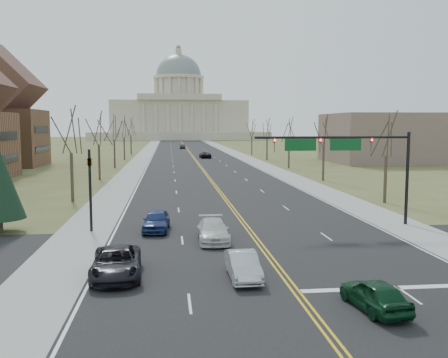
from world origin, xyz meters
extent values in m
plane|color=#4C5128|center=(0.00, 0.00, 0.00)|extent=(600.00, 600.00, 0.00)
cube|color=black|center=(0.00, 110.00, 0.01)|extent=(20.00, 380.00, 0.01)
cube|color=black|center=(0.00, 6.00, 0.01)|extent=(120.00, 14.00, 0.01)
cube|color=gray|center=(-12.00, 110.00, 0.01)|extent=(4.00, 380.00, 0.03)
cube|color=gray|center=(12.00, 110.00, 0.01)|extent=(4.00, 380.00, 0.03)
cube|color=gold|center=(0.00, 110.00, 0.01)|extent=(0.42, 380.00, 0.01)
cube|color=silver|center=(-9.80, 110.00, 0.01)|extent=(0.15, 380.00, 0.01)
cube|color=silver|center=(9.80, 110.00, 0.01)|extent=(0.15, 380.00, 0.01)
cube|color=silver|center=(5.00, -1.00, 0.01)|extent=(9.50, 0.50, 0.01)
cube|color=#BCB69D|center=(0.00, 250.00, 2.00)|extent=(90.00, 60.00, 4.00)
cube|color=#BCB69D|center=(0.00, 250.00, 12.00)|extent=(70.00, 40.00, 16.00)
cube|color=#BCB69D|center=(0.00, 229.50, 21.50)|extent=(42.00, 3.00, 3.00)
cylinder|color=#BCB69D|center=(0.00, 250.00, 26.00)|extent=(24.00, 24.00, 12.00)
cylinder|color=#BCB69D|center=(0.00, 250.00, 32.80)|extent=(27.00, 27.00, 1.60)
ellipsoid|color=slate|center=(0.00, 250.00, 33.60)|extent=(24.00, 24.00, 22.80)
cylinder|color=#BCB69D|center=(0.00, 250.00, 46.50)|extent=(3.20, 3.20, 3.00)
sphere|color=slate|center=(0.00, 250.00, 48.80)|extent=(2.40, 2.40, 2.40)
cylinder|color=black|center=(12.50, 13.50, 3.60)|extent=(0.24, 0.24, 7.20)
cylinder|color=black|center=(6.50, 13.50, 6.80)|extent=(12.00, 0.18, 0.18)
imported|color=black|center=(9.50, 13.50, 6.25)|extent=(0.35, 0.40, 1.10)
sphere|color=#FF0C0C|center=(9.50, 13.35, 6.60)|extent=(0.18, 0.18, 0.18)
imported|color=black|center=(5.50, 13.50, 6.25)|extent=(0.35, 0.40, 1.10)
sphere|color=#FF0C0C|center=(5.50, 13.35, 6.60)|extent=(0.18, 0.18, 0.18)
imported|color=black|center=(2.00, 13.50, 6.25)|extent=(0.35, 0.40, 1.10)
sphere|color=#FF0C0C|center=(2.00, 13.35, 6.60)|extent=(0.18, 0.18, 0.18)
cube|color=#0C4C1E|center=(7.50, 13.50, 6.25)|extent=(2.40, 0.12, 0.90)
cube|color=#0C4C1E|center=(4.00, 13.50, 6.25)|extent=(2.40, 0.12, 0.90)
cylinder|color=black|center=(-11.50, 13.50, 3.00)|extent=(0.20, 0.20, 6.00)
imported|color=black|center=(-11.50, 13.50, 5.20)|extent=(0.32, 0.36, 0.99)
cylinder|color=#392E21|center=(15.50, 24.00, 2.34)|extent=(0.32, 0.32, 4.68)
cylinder|color=#392E21|center=(-15.50, 28.00, 2.48)|extent=(0.32, 0.32, 4.95)
cylinder|color=#392E21|center=(15.50, 44.00, 2.34)|extent=(0.32, 0.32, 4.68)
cylinder|color=#392E21|center=(-15.50, 48.00, 2.48)|extent=(0.32, 0.32, 4.95)
cylinder|color=#392E21|center=(15.50, 64.00, 2.34)|extent=(0.32, 0.32, 4.68)
cylinder|color=#392E21|center=(-15.50, 68.00, 2.48)|extent=(0.32, 0.32, 4.95)
cylinder|color=#392E21|center=(15.50, 84.00, 2.34)|extent=(0.32, 0.32, 4.68)
cylinder|color=#392E21|center=(-15.50, 88.00, 2.48)|extent=(0.32, 0.32, 4.95)
cylinder|color=#392E21|center=(15.50, 104.00, 2.34)|extent=(0.32, 0.32, 4.68)
cylinder|color=#392E21|center=(-15.50, 108.00, 2.48)|extent=(0.32, 0.32, 4.95)
cylinder|color=#392E21|center=(-18.00, 14.00, 0.50)|extent=(0.36, 0.36, 1.00)
cube|color=black|center=(-28.45, 50.00, 2.85)|extent=(0.10, 9.80, 1.20)
cube|color=black|center=(-28.45, 50.00, 6.17)|extent=(0.10, 9.80, 1.20)
cube|color=black|center=(-29.45, 74.00, 3.15)|extent=(0.10, 9.80, 1.20)
cube|color=black|center=(-29.45, 74.00, 6.83)|extent=(0.10, 9.80, 1.20)
cube|color=#715A50|center=(40.00, 76.00, 5.00)|extent=(25.00, 20.00, 10.00)
imported|color=#0B331B|center=(2.69, -3.62, 0.68)|extent=(2.08, 4.10, 1.34)
imported|color=#B0B2B8|center=(-2.17, 1.23, 0.68)|extent=(1.48, 4.09, 1.34)
imported|color=black|center=(-8.56, 2.24, 0.75)|extent=(2.71, 5.42, 1.47)
imported|color=silver|center=(-2.95, 9.51, 0.73)|extent=(2.06, 4.95, 1.43)
imported|color=navy|center=(-6.79, 13.19, 0.78)|extent=(2.12, 4.60, 1.53)
imported|color=black|center=(2.56, 92.25, 0.72)|extent=(2.69, 5.26, 1.42)
imported|color=#46494D|center=(-1.35, 137.71, 0.81)|extent=(1.99, 4.72, 1.59)
camera|label=1|loc=(-5.83, -23.03, 7.78)|focal=40.00mm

